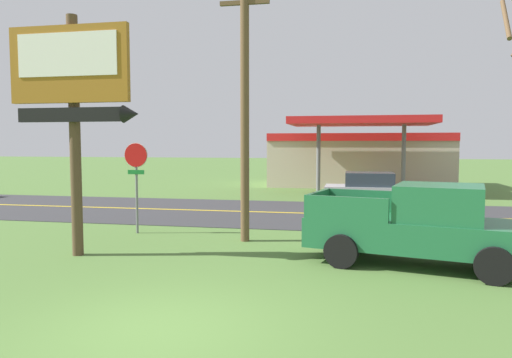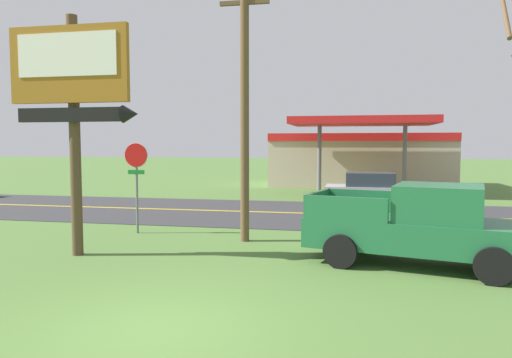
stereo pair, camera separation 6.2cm
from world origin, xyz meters
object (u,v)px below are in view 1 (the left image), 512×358
pickup_green_parked_on_lawn (421,226)px  utility_pole (245,93)px  gas_station (359,158)px  car_silver_mid_lane (372,191)px  motel_sign (73,90)px  stop_sign (136,171)px

pickup_green_parked_on_lawn → utility_pole: bearing=156.8°
utility_pole → pickup_green_parked_on_lawn: (4.76, -2.04, -3.44)m
gas_station → car_silver_mid_lane: gas_station is taller
motel_sign → gas_station: bearing=71.9°
motel_sign → stop_sign: 4.01m
utility_pole → gas_station: (3.62, 20.00, -2.46)m
stop_sign → pickup_green_parked_on_lawn: bearing=-16.9°
motel_sign → utility_pole: (3.84, 2.76, 0.13)m
utility_pole → gas_station: utility_pole is taller
pickup_green_parked_on_lawn → car_silver_mid_lane: bearing=94.2°
motel_sign → pickup_green_parked_on_lawn: (8.60, 0.73, -3.32)m
stop_sign → utility_pole: (3.73, -0.55, 2.38)m
stop_sign → gas_station: bearing=69.3°
car_silver_mid_lane → pickup_green_parked_on_lawn: bearing=-85.8°
stop_sign → motel_sign: bearing=-91.8°
stop_sign → pickup_green_parked_on_lawn: (8.49, -2.58, -1.06)m
gas_station → pickup_green_parked_on_lawn: bearing=-87.0°
motel_sign → car_silver_mid_lane: (7.86, 10.73, -3.45)m
gas_station → car_silver_mid_lane: 12.09m
utility_pole → gas_station: bearing=79.7°
stop_sign → utility_pole: utility_pole is taller
utility_pole → pickup_green_parked_on_lawn: bearing=-23.2°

